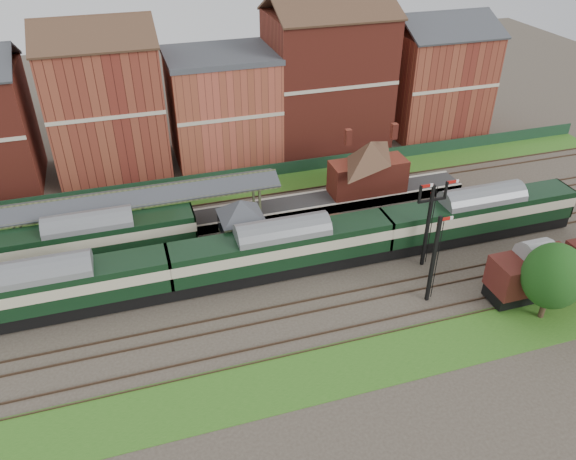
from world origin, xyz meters
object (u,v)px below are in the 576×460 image
object	(u,v)px
dmu_train	(283,248)
signal_box	(242,228)
semaphore_bracket	(429,220)
platform_railcar	(92,239)
goods_van_a	(531,273)

from	to	relation	value
dmu_train	signal_box	bearing A→B (deg)	130.48
semaphore_bracket	dmu_train	world-z (taller)	semaphore_bracket
signal_box	platform_railcar	bearing A→B (deg)	165.70
semaphore_bracket	dmu_train	size ratio (longest dim) A/B	0.14
dmu_train	goods_van_a	distance (m)	20.35
dmu_train	goods_van_a	bearing A→B (deg)	-26.26
signal_box	semaphore_bracket	xyz separation A→B (m)	(15.04, -5.75, 1.44)
semaphore_bracket	platform_railcar	bearing A→B (deg)	162.06
semaphore_bracket	platform_railcar	world-z (taller)	semaphore_bracket
platform_railcar	goods_van_a	bearing A→B (deg)	-24.65
semaphore_bracket	goods_van_a	distance (m)	9.13
goods_van_a	dmu_train	bearing A→B (deg)	153.74
signal_box	dmu_train	bearing A→B (deg)	-49.52
dmu_train	goods_van_a	xyz separation A→B (m)	(18.25, -9.00, -0.25)
platform_railcar	goods_van_a	size ratio (longest dim) A/B	2.67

